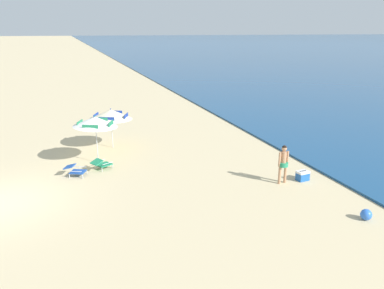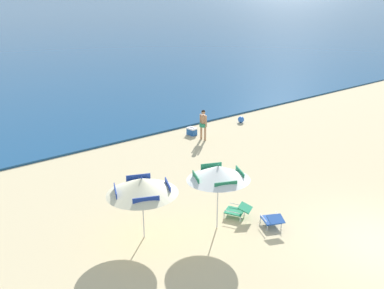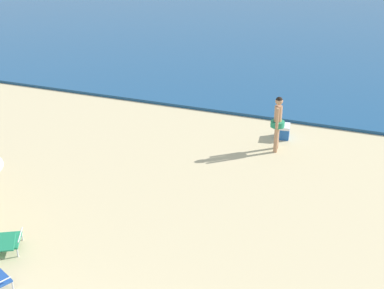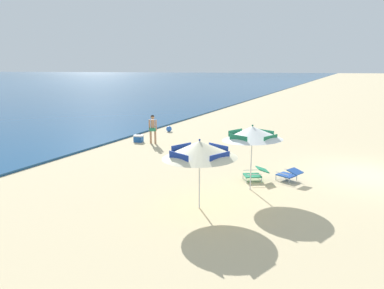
% 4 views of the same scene
% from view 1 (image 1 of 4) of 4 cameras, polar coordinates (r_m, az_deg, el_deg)
% --- Properties ---
extents(beach_umbrella_striped_main, '(2.39, 2.41, 2.25)m').
position_cam_1_polar(beach_umbrella_striped_main, '(17.74, -14.36, 3.35)').
color(beach_umbrella_striped_main, silver).
rests_on(beach_umbrella_striped_main, ground).
extents(beach_umbrella_striped_second, '(2.39, 2.41, 2.09)m').
position_cam_1_polar(beach_umbrella_striped_second, '(19.98, -12.11, 4.48)').
color(beach_umbrella_striped_second, silver).
rests_on(beach_umbrella_striped_second, ground).
extents(lounge_chair_under_umbrella, '(0.83, 0.99, 0.49)m').
position_cam_1_polar(lounge_chair_under_umbrella, '(16.78, -17.20, -3.67)').
color(lounge_chair_under_umbrella, '#1E4799').
rests_on(lounge_chair_under_umbrella, ground).
extents(lounge_chair_beside_umbrella, '(0.88, 1.01, 0.51)m').
position_cam_1_polar(lounge_chair_beside_umbrella, '(17.25, -13.47, -2.81)').
color(lounge_chair_beside_umbrella, '#1E7F56').
rests_on(lounge_chair_beside_umbrella, ground).
extents(person_standing_near_shore, '(0.39, 0.47, 1.60)m').
position_cam_1_polar(person_standing_near_shore, '(15.53, 13.59, -2.51)').
color(person_standing_near_shore, tan).
rests_on(person_standing_near_shore, ground).
extents(cooler_box, '(0.42, 0.54, 0.43)m').
position_cam_1_polar(cooler_box, '(16.28, 16.31, -4.52)').
color(cooler_box, '#1E56A8').
rests_on(cooler_box, ground).
extents(beach_ball, '(0.37, 0.37, 0.37)m').
position_cam_1_polar(beach_ball, '(13.76, 24.74, -9.57)').
color(beach_ball, blue).
rests_on(beach_ball, ground).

